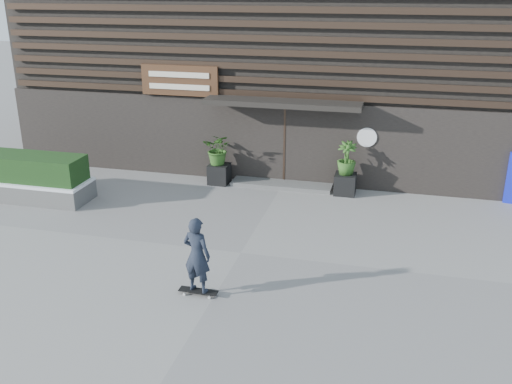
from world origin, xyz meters
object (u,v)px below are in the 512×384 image
(skateboarder, at_px, (197,255))
(raised_bed, at_px, (30,190))
(planter_pot_right, at_px, (345,184))
(planter_pot_left, at_px, (219,174))

(skateboarder, bearing_deg, raised_bed, 148.88)
(planter_pot_right, bearing_deg, planter_pot_left, 180.00)
(planter_pot_left, height_order, raised_bed, planter_pot_left)
(planter_pot_right, height_order, skateboarder, skateboarder)
(planter_pot_right, height_order, raised_bed, planter_pot_right)
(planter_pot_right, bearing_deg, raised_bed, -163.77)
(raised_bed, distance_m, skateboarder, 7.49)
(planter_pot_right, relative_size, skateboarder, 0.37)
(raised_bed, bearing_deg, planter_pot_left, 27.52)
(planter_pot_right, distance_m, skateboarder, 6.77)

